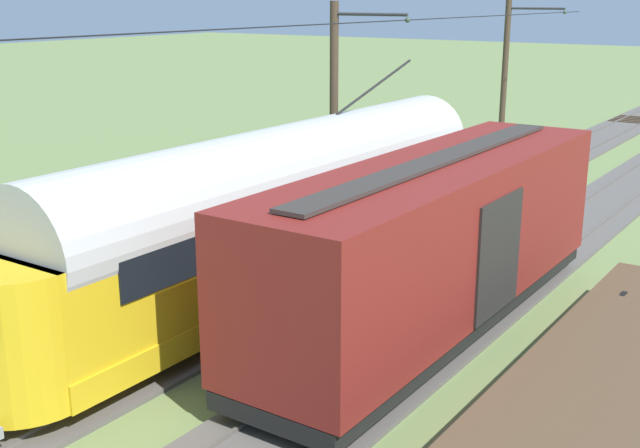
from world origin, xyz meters
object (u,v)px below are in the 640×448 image
vintage_streetcar (285,207)px  flatcar_far_siding (583,403)px  catenary_pole_foreground (506,76)px  coach_adjacent (436,240)px  catenary_pole_mid_near (336,111)px

vintage_streetcar → flatcar_far_siding: bearing=159.4°
catenary_pole_foreground → coach_adjacent: bearing=108.2°
catenary_pole_foreground → catenary_pole_mid_near: bearing=90.0°
catenary_pole_foreground → vintage_streetcar: bearing=97.0°
vintage_streetcar → catenary_pole_foreground: 20.83m
vintage_streetcar → flatcar_far_siding: size_ratio=1.24×
catenary_pole_mid_near → coach_adjacent: bearing=137.2°
coach_adjacent → catenary_pole_foreground: size_ratio=1.69×
catenary_pole_foreground → flatcar_far_siding: bearing=115.0°
coach_adjacent → catenary_pole_foreground: (6.83, -20.77, 1.61)m
vintage_streetcar → catenary_pole_foreground: bearing=-83.0°
vintage_streetcar → catenary_pole_mid_near: bearing=-67.7°
vintage_streetcar → catenary_pole_mid_near: size_ratio=2.52×
flatcar_far_siding → catenary_pole_foreground: size_ratio=2.03×
flatcar_far_siding → catenary_pole_foreground: 26.49m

